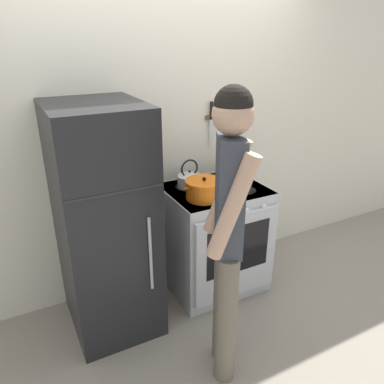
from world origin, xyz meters
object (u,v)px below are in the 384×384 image
Objects in this scene: refrigerator at (105,223)px; dutch_oven_pot at (204,189)px; person at (228,227)px; stove_range at (216,238)px; utensil_jar at (227,170)px; tea_kettle at (190,179)px.

refrigerator reaches higher than dutch_oven_pot.
stove_range is at bearing -0.78° from person.
person is at bearing -117.07° from stove_range.
utensil_jar is at bearing -5.86° from person.
stove_range is 0.55m from tea_kettle.
refrigerator is 0.94m from person.
person is (0.50, -0.76, 0.21)m from refrigerator.
stove_range is at bearing 0.55° from refrigerator.
person is (-0.24, -0.93, 0.07)m from tea_kettle.
tea_kettle is 0.35m from utensil_jar.
refrigerator is at bearing -179.45° from stove_range.
dutch_oven_pot is at bearing -7.28° from refrigerator.
utensil_jar reaches higher than dutch_oven_pot.
tea_kettle is at bearing 12.45° from refrigerator.
refrigerator is 0.74m from dutch_oven_pot.
tea_kettle is (0.74, 0.16, 0.14)m from refrigerator.
stove_range is (0.90, 0.01, -0.36)m from refrigerator.
person reaches higher than tea_kettle.
tea_kettle is (0.01, 0.26, -0.01)m from dutch_oven_pot.
person is at bearing -104.24° from tea_kettle.
utensil_jar reaches higher than stove_range.
utensil_jar is 0.16× the size of person.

